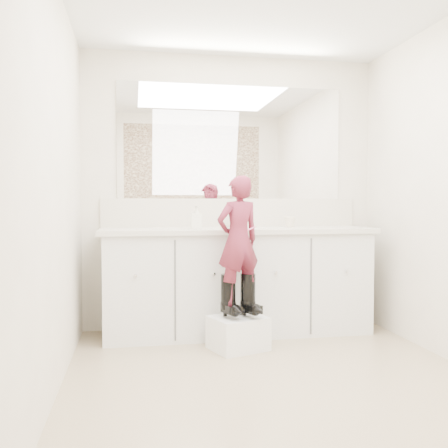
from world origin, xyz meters
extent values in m
plane|color=#938560|center=(0.00, 0.00, 0.00)|extent=(3.00, 3.00, 0.00)
plane|color=beige|center=(0.00, 1.50, 1.20)|extent=(2.60, 0.00, 2.60)
plane|color=beige|center=(0.00, -1.50, 1.20)|extent=(2.60, 0.00, 2.60)
plane|color=beige|center=(-1.30, 0.00, 1.20)|extent=(0.00, 3.00, 3.00)
cube|color=silver|center=(0.00, 1.23, 0.42)|extent=(2.20, 0.55, 0.85)
cube|color=beige|center=(0.00, 1.21, 0.87)|extent=(2.28, 0.58, 0.04)
cube|color=beige|center=(0.00, 1.49, 1.02)|extent=(2.28, 0.03, 0.25)
cube|color=white|center=(0.00, 1.49, 1.64)|extent=(2.00, 0.02, 1.00)
cube|color=#472819|center=(0.00, -1.49, 1.65)|extent=(2.00, 0.01, 1.20)
cylinder|color=silver|center=(0.00, 1.38, 0.94)|extent=(0.08, 0.08, 0.10)
imported|color=beige|center=(0.48, 1.30, 0.94)|extent=(0.12, 0.12, 0.09)
imported|color=white|center=(-0.36, 1.15, 0.98)|extent=(0.09, 0.09, 0.19)
cube|color=white|center=(-0.10, 0.75, 0.12)|extent=(0.47, 0.43, 0.25)
imported|color=#B53751|center=(-0.10, 0.75, 0.82)|extent=(0.40, 0.33, 0.96)
cylinder|color=#F25E93|center=(-0.03, 0.74, 0.90)|extent=(0.13, 0.06, 0.06)
camera|label=1|loc=(-0.86, -2.88, 1.09)|focal=40.00mm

